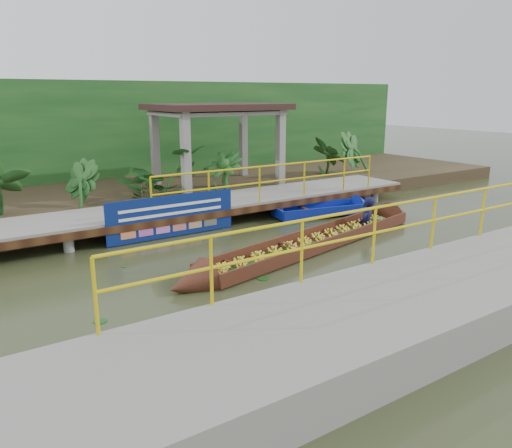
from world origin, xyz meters
TOP-DOWN VIEW (x-y plane):
  - ground at (0.00, 0.00)m, footprint 80.00×80.00m
  - land_strip at (0.00, 7.50)m, footprint 30.00×8.00m
  - far_dock at (0.02, 3.43)m, footprint 16.00×2.06m
  - near_dock at (1.00, -4.20)m, footprint 18.00×2.40m
  - pavilion at (3.00, 6.30)m, footprint 4.40×3.00m
  - foliage_backdrop at (0.00, 10.00)m, footprint 30.00×0.80m
  - vendor_boat at (2.38, -0.07)m, footprint 8.55×2.59m
  - moored_blue_boat at (4.87, 2.00)m, footprint 3.36×1.44m
  - blue_banner at (-0.49, 2.48)m, footprint 3.41×0.04m
  - tropical_plants at (2.25, 5.30)m, footprint 14.29×1.29m

SIDE VIEW (x-z plane):
  - ground at x=0.00m, z-range 0.00..0.00m
  - moored_blue_boat at x=4.87m, z-range -0.25..0.53m
  - land_strip at x=0.00m, z-range 0.00..0.45m
  - vendor_boat at x=2.38m, z-range -0.76..1.23m
  - near_dock at x=1.00m, z-range -0.56..1.16m
  - far_dock at x=0.02m, z-range -0.35..1.30m
  - blue_banner at x=-0.49m, z-range 0.02..1.09m
  - tropical_plants at x=2.25m, z-range 0.45..2.06m
  - foliage_backdrop at x=0.00m, z-range 0.00..4.00m
  - pavilion at x=3.00m, z-range 1.32..4.32m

